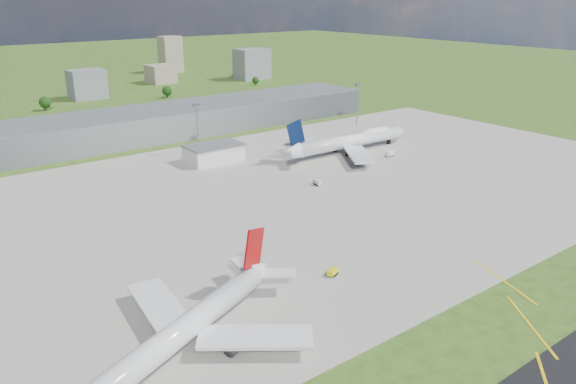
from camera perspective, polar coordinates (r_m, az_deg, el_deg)
ground at (r=315.45m, az=-13.69°, el=4.77°), size 1400.00×1400.00×0.00m
apron at (r=228.66m, az=0.05°, el=-0.26°), size 360.00×190.00×0.08m
terminal at (r=327.19m, az=-14.88°, el=6.55°), size 300.00×42.00×15.00m
ops_building at (r=275.33m, az=-7.56°, el=3.90°), size 26.00×16.00×8.00m
mast_center at (r=284.83m, az=-9.21°, el=7.18°), size 3.50×2.00×25.90m
mast_east at (r=349.17m, az=7.06°, el=9.56°), size 3.50×2.00×25.90m
airliner_red_twin at (r=134.58m, az=-10.03°, el=-13.32°), size 68.04×51.35×19.68m
airliner_blue_quad at (r=290.94m, az=6.45°, el=5.19°), size 81.63×64.06×21.33m
tug_yellow at (r=165.27m, az=4.57°, el=-8.14°), size 4.24×3.32×1.84m
van_white_near at (r=239.67m, az=3.02°, el=0.94°), size 2.56×4.64×2.29m
van_white_far at (r=287.06m, az=10.36°, el=3.84°), size 5.61×4.04×2.61m
bldg_c at (r=467.61m, az=-19.73°, el=10.27°), size 26.00×20.00×22.00m
bldg_ce at (r=533.68m, az=-12.81°, el=11.62°), size 22.00×24.00×16.00m
bldg_e at (r=545.63m, az=-3.67°, el=12.85°), size 30.00×22.00×28.00m
bldg_tall_e at (r=603.39m, az=-11.85°, el=13.52°), size 20.00×18.00×36.00m
tree_c at (r=429.17m, az=-23.46°, el=8.36°), size 8.10×8.10×9.90m
tree_e at (r=454.22m, az=-12.18°, el=10.02°), size 7.65×7.65×9.35m
tree_far_e at (r=507.00m, az=-3.32°, el=11.27°), size 6.30×6.30×7.70m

